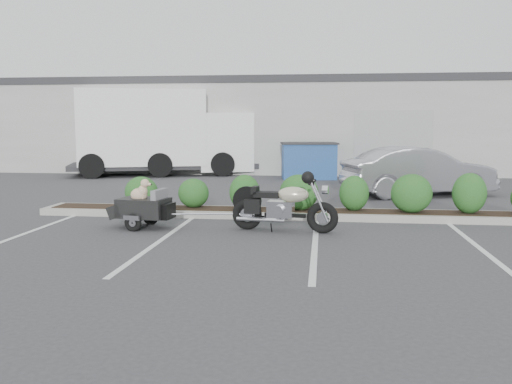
# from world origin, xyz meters

# --- Properties ---
(ground) EXTENTS (90.00, 90.00, 0.00)m
(ground) POSITION_xyz_m (0.00, 0.00, 0.00)
(ground) COLOR #38383A
(ground) RESTS_ON ground
(planter_kerb) EXTENTS (12.00, 1.00, 0.15)m
(planter_kerb) POSITION_xyz_m (1.00, 2.20, 0.07)
(planter_kerb) COLOR #9E9E93
(planter_kerb) RESTS_ON ground
(building) EXTENTS (26.00, 10.00, 4.00)m
(building) POSITION_xyz_m (0.00, 17.00, 2.00)
(building) COLOR #9EA099
(building) RESTS_ON ground
(motorcycle) EXTENTS (2.07, 0.79, 1.19)m
(motorcycle) POSITION_xyz_m (0.58, 0.54, 0.48)
(motorcycle) COLOR black
(motorcycle) RESTS_ON ground
(pet_trailer) EXTENTS (1.67, 0.95, 0.99)m
(pet_trailer) POSITION_xyz_m (-2.20, 0.56, 0.42)
(pet_trailer) COLOR black
(pet_trailer) RESTS_ON ground
(sedan) EXTENTS (4.51, 2.70, 1.40)m
(sedan) POSITION_xyz_m (4.03, 6.26, 0.70)
(sedan) COLOR #A9A8B0
(sedan) RESTS_ON ground
(dumpster) EXTENTS (2.26, 1.70, 1.37)m
(dumpster) POSITION_xyz_m (0.77, 10.99, 0.70)
(dumpster) COLOR #1C478E
(dumpster) RESTS_ON ground
(delivery_truck) EXTENTS (7.80, 4.55, 3.40)m
(delivery_truck) POSITION_xyz_m (-5.18, 11.90, 1.63)
(delivery_truck) COLOR white
(delivery_truck) RESTS_ON ground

